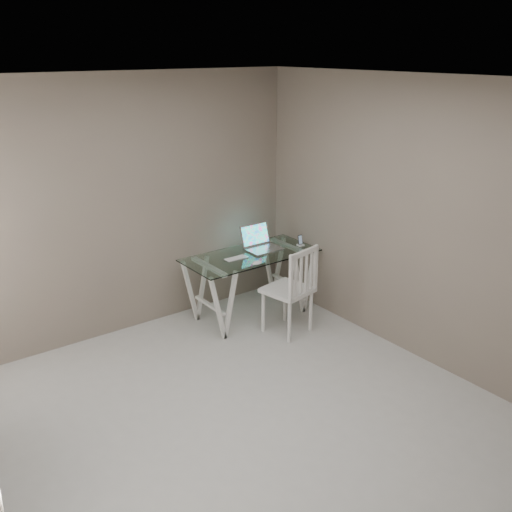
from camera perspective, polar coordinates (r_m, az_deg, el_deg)
The scene contains 7 objects.
room at distance 4.02m, azimuth -1.12°, elevation 2.92°, with size 4.50×4.52×2.71m.
desk at distance 6.45m, azimuth -0.52°, elevation -2.88°, with size 1.50×0.70×0.75m.
chair at distance 6.00m, azimuth 3.77°, elevation -3.08°, with size 0.53×0.53×0.99m.
laptop at distance 6.49m, azimuth 0.42°, elevation 1.31°, with size 0.39×0.35×0.27m.
keyboard at distance 6.19m, azimuth -2.02°, elevation -0.24°, with size 0.27×0.12×0.01m, color silver.
mouse at distance 6.02m, azimuth 0.11°, elevation -0.69°, with size 0.12×0.07×0.04m, color silver.
phone_dock at distance 6.61m, azimuth 4.46°, elevation 1.34°, with size 0.07×0.07×0.13m.
Camera 1 is at (-2.29, -3.11, 2.91)m, focal length 40.00 mm.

